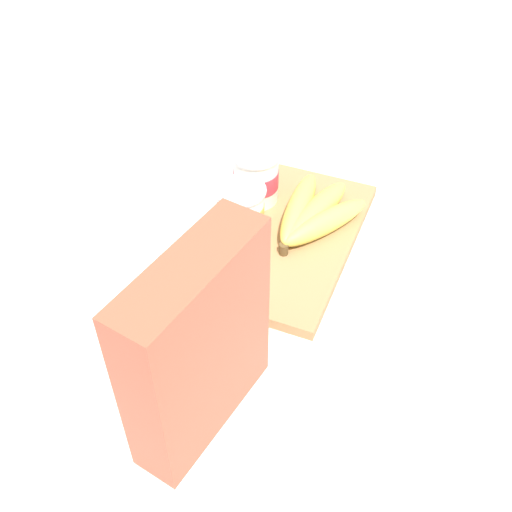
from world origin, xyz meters
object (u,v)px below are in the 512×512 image
Objects in this scene: cereal_box at (198,347)px; yogurt_cup_front at (241,214)px; cutting_board at (283,237)px; banana_bunch at (312,214)px; yogurt_cup_back at (256,177)px.

cereal_box reaches higher than yogurt_cup_front.
banana_bunch reaches higher than cutting_board.
yogurt_cup_back reaches higher than cutting_board.
yogurt_cup_back is (0.38, 0.09, -0.06)m from cereal_box.
cutting_board is at bearing -131.72° from yogurt_cup_back.
banana_bunch is (0.36, -0.01, -0.09)m from cereal_box.
cutting_board is 1.82× the size of banana_bunch.
yogurt_cup_front is 0.10m from yogurt_cup_back.
banana_bunch is at bearing -51.19° from yogurt_cup_front.
yogurt_cup_front reaches higher than cutting_board.
yogurt_cup_back reaches higher than banana_bunch.
yogurt_cup_front is at bearing 120.00° from cutting_board.
yogurt_cup_front is at bearing 128.81° from banana_bunch.
cereal_box is 0.37m from banana_bunch.
yogurt_cup_back is at bearing 48.28° from cutting_board.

